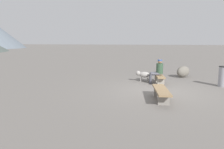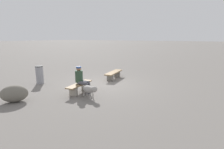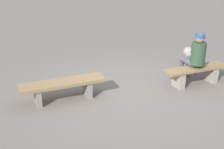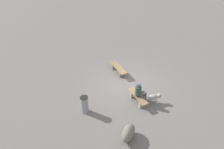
# 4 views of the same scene
# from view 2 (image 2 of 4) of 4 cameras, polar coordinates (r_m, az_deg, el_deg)

# --- Properties ---
(ground) EXTENTS (210.00, 210.00, 0.06)m
(ground) POSITION_cam_2_polar(r_m,az_deg,el_deg) (9.30, -3.77, -3.43)
(ground) COLOR slate
(bench_left) EXTENTS (1.83, 0.66, 0.43)m
(bench_left) POSITION_cam_2_polar(r_m,az_deg,el_deg) (10.44, 0.57, 0.29)
(bench_left) COLOR gray
(bench_left) RESTS_ON ground
(bench_right) EXTENTS (1.62, 0.57, 0.43)m
(bench_right) POSITION_cam_2_polar(r_m,az_deg,el_deg) (7.97, -10.68, -3.98)
(bench_right) COLOR gray
(bench_right) RESTS_ON ground
(seated_person) EXTENTS (0.40, 0.68, 1.23)m
(seated_person) POSITION_cam_2_polar(r_m,az_deg,el_deg) (7.81, -10.25, -1.13)
(seated_person) COLOR #2D4733
(seated_person) RESTS_ON ground
(dog) EXTENTS (0.39, 0.84, 0.57)m
(dog) POSITION_cam_2_polar(r_m,az_deg,el_deg) (7.17, -7.40, -4.87)
(dog) COLOR gray
(dog) RESTS_ON ground
(trash_bin) EXTENTS (0.41, 0.41, 0.97)m
(trash_bin) POSITION_cam_2_polar(r_m,az_deg,el_deg) (10.12, -22.79, -0.08)
(trash_bin) COLOR gray
(trash_bin) RESTS_ON ground
(boulder) EXTENTS (1.10, 1.05, 0.67)m
(boulder) POSITION_cam_2_polar(r_m,az_deg,el_deg) (7.72, -29.59, -5.54)
(boulder) COLOR #6B665B
(boulder) RESTS_ON ground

